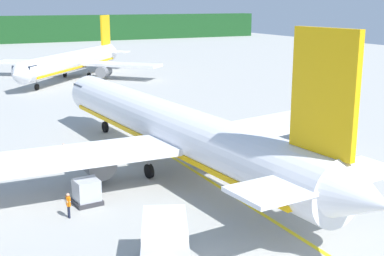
{
  "coord_description": "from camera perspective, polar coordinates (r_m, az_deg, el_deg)",
  "views": [
    {
      "loc": [
        -7.07,
        -17.73,
        13.13
      ],
      "look_at": [
        9.82,
        15.95,
        3.89
      ],
      "focal_mm": 48.14,
      "sensor_mm": 36.0,
      "label": 1
    }
  ],
  "objects": [
    {
      "name": "ground",
      "position": [
        67.42,
        -20.08,
        1.61
      ],
      "size": [
        240.0,
        320.0,
        0.2
      ],
      "primitive_type": "cube",
      "color": "#A8A8A3"
    },
    {
      "name": "airliner_foreground",
      "position": [
        40.83,
        -2.19,
        -0.04
      ],
      "size": [
        34.57,
        41.74,
        11.9
      ],
      "color": "white",
      "rests_on": "ground"
    },
    {
      "name": "airliner_mid_apron",
      "position": [
        93.32,
        -12.95,
        7.21
      ],
      "size": [
        27.14,
        30.25,
        10.64
      ],
      "color": "white",
      "rests_on": "ground"
    },
    {
      "name": "service_truck_fuel",
      "position": [
        25.49,
        -3.01,
        -13.32
      ],
      "size": [
        4.21,
        5.99,
        2.74
      ],
      "color": "silver",
      "rests_on": "ground"
    },
    {
      "name": "cargo_container_near",
      "position": [
        35.22,
        -11.6,
        -6.91
      ],
      "size": [
        1.88,
        1.88,
        1.83
      ],
      "color": "#333338",
      "rests_on": "ground"
    },
    {
      "name": "crew_marshaller",
      "position": [
        33.25,
        -13.54,
        -8.12
      ],
      "size": [
        0.25,
        0.63,
        1.62
      ],
      "color": "#191E33",
      "rests_on": "ground"
    },
    {
      "name": "crew_loader_right",
      "position": [
        44.57,
        -14.02,
        -2.5
      ],
      "size": [
        0.63,
        0.28,
        1.63
      ],
      "color": "#191E33",
      "rests_on": "ground"
    },
    {
      "name": "crew_supervisor",
      "position": [
        43.51,
        -17.22,
        -3.05
      ],
      "size": [
        0.62,
        0.29,
        1.7
      ],
      "color": "#191E33",
      "rests_on": "ground"
    },
    {
      "name": "apron_guide_line",
      "position": [
        38.58,
        2.4,
        -6.13
      ],
      "size": [
        0.3,
        60.0,
        0.01
      ],
      "primitive_type": "cube",
      "color": "yellow",
      "rests_on": "ground"
    }
  ]
}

